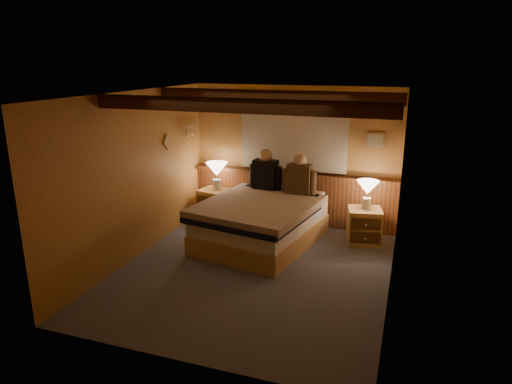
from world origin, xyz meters
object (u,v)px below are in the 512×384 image
at_px(person_left, 265,172).
at_px(lamp_right, 368,189).
at_px(lamp_left, 217,171).
at_px(bed, 261,221).
at_px(person_right, 299,177).
at_px(nightstand_left, 215,205).
at_px(duffel_bag, 227,217).
at_px(nightstand_right, 364,226).

bearing_deg(person_left, lamp_right, 1.00).
bearing_deg(lamp_right, lamp_left, 175.78).
xyz_separation_m(bed, person_right, (0.45, 0.63, 0.61)).
height_order(nightstand_left, lamp_right, lamp_right).
bearing_deg(person_right, duffel_bag, -171.75).
distance_m(bed, lamp_left, 1.45).
bearing_deg(person_left, nightstand_left, -179.44).
bearing_deg(bed, person_left, 112.49).
relative_size(nightstand_left, person_left, 0.85).
relative_size(lamp_right, person_left, 0.63).
bearing_deg(person_right, nightstand_left, 177.30).
relative_size(bed, lamp_left, 4.59).
xyz_separation_m(nightstand_right, person_left, (-1.69, 0.16, 0.70)).
height_order(nightstand_right, lamp_left, lamp_left).
height_order(person_right, duffel_bag, person_right).
height_order(nightstand_left, nightstand_right, nightstand_left).
relative_size(bed, person_right, 3.32).
distance_m(bed, nightstand_left, 1.38).
xyz_separation_m(bed, nightstand_left, (-1.13, 0.78, -0.08)).
bearing_deg(nightstand_right, lamp_left, 162.77).
relative_size(nightstand_right, lamp_left, 1.19).
bearing_deg(bed, person_right, 64.35).
bearing_deg(person_left, duffel_bag, -157.80).
height_order(bed, lamp_left, lamp_left).
relative_size(nightstand_right, person_right, 0.86).
bearing_deg(nightstand_right, nightstand_left, 163.03).
xyz_separation_m(bed, nightstand_right, (1.54, 0.55, -0.08)).
bearing_deg(lamp_left, person_right, -6.05).
distance_m(bed, nightstand_right, 1.63).
bearing_deg(bed, duffel_bag, 157.20).
bearing_deg(person_right, nightstand_right, -1.18).
bearing_deg(nightstand_right, person_left, 162.62).
bearing_deg(lamp_left, nightstand_right, -5.23).
height_order(bed, nightstand_left, bed).
bearing_deg(lamp_right, nightstand_left, 176.02).
distance_m(lamp_left, lamp_right, 2.64).
height_order(nightstand_right, person_right, person_right).
bearing_deg(lamp_left, lamp_right, -4.22).
relative_size(nightstand_right, lamp_right, 1.32).
bearing_deg(bed, nightstand_left, 155.37).
xyz_separation_m(lamp_left, person_right, (1.54, -0.16, 0.05)).
distance_m(bed, person_right, 0.98).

